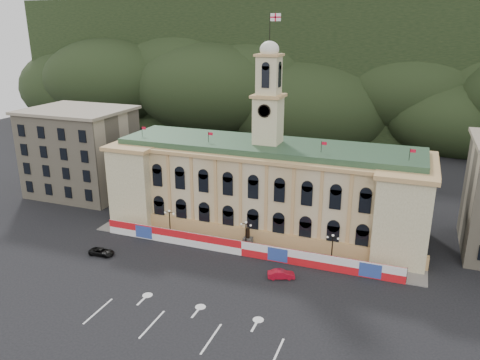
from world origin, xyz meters
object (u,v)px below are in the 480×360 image
at_px(statue, 248,241).
at_px(black_suv, 102,252).
at_px(red_sedan, 281,274).
at_px(lamp_center, 246,233).

relative_size(statue, black_suv, 0.88).
bearing_deg(red_sedan, lamp_center, 28.44).
xyz_separation_m(lamp_center, red_sedan, (7.90, -6.68, -2.42)).
height_order(statue, black_suv, statue).
height_order(statue, red_sedan, statue).
relative_size(statue, lamp_center, 0.72).
distance_m(statue, black_suv, 23.73).
xyz_separation_m(statue, black_suv, (-21.11, -10.81, -0.61)).
height_order(lamp_center, red_sedan, lamp_center).
height_order(lamp_center, black_suv, lamp_center).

